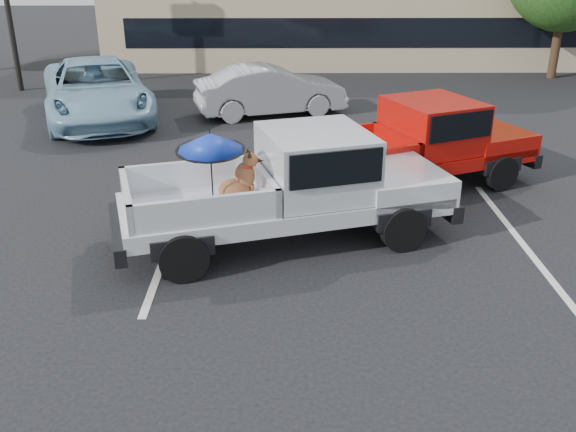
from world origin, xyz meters
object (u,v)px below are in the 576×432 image
red_pickup (425,140)px  silver_sedan (271,90)px  silver_pickup (302,180)px  blue_suv (96,90)px

red_pickup → silver_sedan: size_ratio=1.32×
silver_pickup → blue_suv: bearing=108.5°
silver_pickup → red_pickup: silver_pickup is taller
silver_sedan → blue_suv: 4.95m
silver_pickup → blue_suv: (-5.58, 8.05, -0.22)m
blue_suv → red_pickup: bearing=-52.8°
blue_suv → silver_sedan: bearing=-13.5°
red_pickup → silver_sedan: red_pickup is taller
silver_sedan → red_pickup: bearing=-167.7°
red_pickup → silver_sedan: (-3.24, 5.96, -0.26)m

